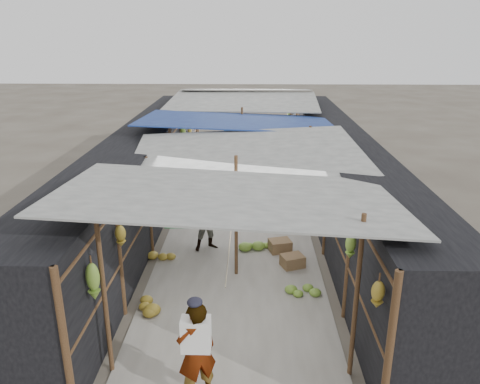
# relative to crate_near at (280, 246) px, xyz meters

# --- Properties ---
(ground) EXTENTS (80.00, 80.00, 0.00)m
(ground) POSITION_rel_crate_near_xyz_m (-0.98, -4.10, -0.15)
(ground) COLOR #6B6356
(ground) RESTS_ON ground
(aisle_slab) EXTENTS (3.60, 16.00, 0.02)m
(aisle_slab) POSITION_rel_crate_near_xyz_m (-0.98, 2.40, -0.14)
(aisle_slab) COLOR #9E998E
(aisle_slab) RESTS_ON ground
(stall_left) EXTENTS (1.40, 15.00, 2.30)m
(stall_left) POSITION_rel_crate_near_xyz_m (-3.68, 2.40, 1.00)
(stall_left) COLOR black
(stall_left) RESTS_ON ground
(stall_right) EXTENTS (1.40, 15.00, 2.30)m
(stall_right) POSITION_rel_crate_near_xyz_m (1.72, 2.40, 1.00)
(stall_right) COLOR black
(stall_right) RESTS_ON ground
(crate_near) EXTENTS (0.57, 0.50, 0.29)m
(crate_near) POSITION_rel_crate_near_xyz_m (0.00, 0.00, 0.00)
(crate_near) COLOR brown
(crate_near) RESTS_ON ground
(crate_mid) EXTENTS (0.57, 0.52, 0.28)m
(crate_mid) POSITION_rel_crate_near_xyz_m (0.23, -0.75, -0.01)
(crate_mid) COLOR brown
(crate_mid) RESTS_ON ground
(crate_back) EXTENTS (0.52, 0.46, 0.28)m
(crate_back) POSITION_rel_crate_near_xyz_m (-2.22, 6.90, -0.00)
(crate_back) COLOR brown
(crate_back) RESTS_ON ground
(black_basin) EXTENTS (0.58, 0.58, 0.17)m
(black_basin) POSITION_rel_crate_near_xyz_m (0.54, 7.28, -0.06)
(black_basin) COLOR black
(black_basin) RESTS_ON ground
(vendor_elderly) EXTENTS (0.66, 0.57, 1.52)m
(vendor_elderly) POSITION_rel_crate_near_xyz_m (-1.42, -4.60, 0.61)
(vendor_elderly) COLOR white
(vendor_elderly) RESTS_ON ground
(shopper_blue) EXTENTS (0.84, 0.76, 1.43)m
(shopper_blue) POSITION_rel_crate_near_xyz_m (-1.65, 0.09, 0.57)
(shopper_blue) COLOR navy
(shopper_blue) RESTS_ON ground
(vendor_seated) EXTENTS (0.35, 0.55, 0.80)m
(vendor_seated) POSITION_rel_crate_near_xyz_m (0.72, 5.41, 0.26)
(vendor_seated) COLOR #48423F
(vendor_seated) RESTS_ON ground
(market_canopy) EXTENTS (5.62, 15.20, 2.77)m
(market_canopy) POSITION_rel_crate_near_xyz_m (-0.96, 2.75, 2.26)
(market_canopy) COLOR brown
(market_canopy) RESTS_ON ground
(hanging_bananas) EXTENTS (3.96, 14.41, 0.84)m
(hanging_bananas) POSITION_rel_crate_near_xyz_m (-1.01, 2.50, 1.47)
(hanging_bananas) COLOR olive
(hanging_bananas) RESTS_ON ground
(floor_bananas) EXTENTS (3.96, 10.10, 0.34)m
(floor_bananas) POSITION_rel_crate_near_xyz_m (-0.94, 1.97, -0.00)
(floor_bananas) COLOR olive
(floor_bananas) RESTS_ON ground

